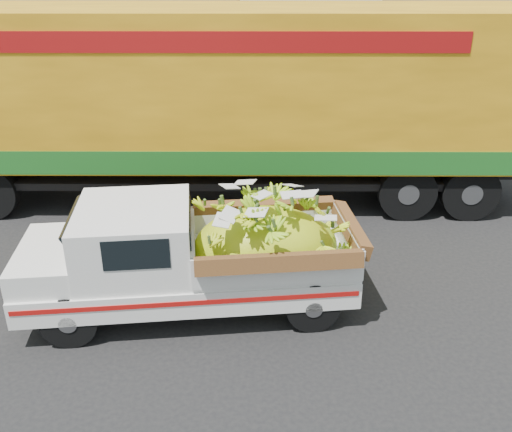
{
  "coord_description": "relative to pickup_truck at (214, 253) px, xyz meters",
  "views": [
    {
      "loc": [
        1.3,
        -6.4,
        4.78
      ],
      "look_at": [
        1.41,
        1.33,
        1.13
      ],
      "focal_mm": 40.0,
      "sensor_mm": 36.0,
      "label": 1
    }
  ],
  "objects": [
    {
      "name": "ground",
      "position": [
        -0.81,
        -0.65,
        -0.87
      ],
      "size": [
        100.0,
        100.0,
        0.0
      ],
      "primitive_type": "plane",
      "color": "black",
      "rests_on": "ground"
    },
    {
      "name": "curb",
      "position": [
        -0.81,
        6.46,
        -0.79
      ],
      "size": [
        60.0,
        0.25,
        0.15
      ],
      "primitive_type": "cube",
      "color": "gray",
      "rests_on": "ground"
    },
    {
      "name": "sidewalk",
      "position": [
        -0.81,
        8.56,
        -0.8
      ],
      "size": [
        60.0,
        4.0,
        0.14
      ],
      "primitive_type": "cube",
      "color": "gray",
      "rests_on": "ground"
    },
    {
      "name": "pickup_truck",
      "position": [
        0.0,
        0.0,
        0.0
      ],
      "size": [
        4.74,
        2.1,
        1.62
      ],
      "rotation": [
        0.0,
        0.0,
        0.09
      ],
      "color": "black",
      "rests_on": "ground"
    },
    {
      "name": "semi_trailer",
      "position": [
        0.07,
        4.01,
        1.25
      ],
      "size": [
        12.02,
        2.74,
        3.8
      ],
      "rotation": [
        0.0,
        0.0,
        -0.02
      ],
      "color": "black",
      "rests_on": "ground"
    }
  ]
}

